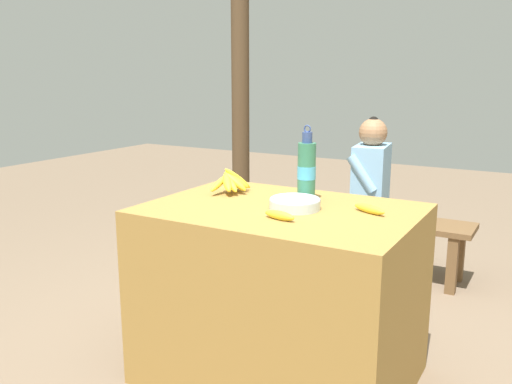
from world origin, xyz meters
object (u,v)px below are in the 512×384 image
loose_banana_side (369,209)px  seated_vendor (364,186)px  banana_bunch_green (301,199)px  banana_bunch_ripe (231,181)px  wooden_bench (354,222)px  support_post_near (240,80)px  water_bottle (307,171)px  serving_bowl (295,203)px  loose_banana_front (280,215)px

loose_banana_side → seated_vendor: seated_vendor is taller
loose_banana_side → banana_bunch_green: (-0.94, 1.37, -0.34)m
banana_bunch_ripe → wooden_bench: (0.14, 1.33, -0.50)m
wooden_bench → support_post_near: (-1.17, 0.44, 0.94)m
loose_banana_side → support_post_near: support_post_near is taller
loose_banana_side → banana_bunch_ripe: bearing=176.6°
water_bottle → seated_vendor: size_ratio=0.32×
loose_banana_side → serving_bowl: bearing=-163.2°
loose_banana_front → banana_bunch_green: (-0.68, 1.64, -0.34)m
loose_banana_front → serving_bowl: bearing=97.3°
water_bottle → support_post_near: (-1.41, 1.75, 0.36)m
loose_banana_front → seated_vendor: seated_vendor is taller
support_post_near → loose_banana_front: bearing=-55.1°
loose_banana_front → seated_vendor: size_ratio=0.14×
seated_vendor → wooden_bench: bearing=-35.6°
banana_bunch_ripe → serving_bowl: (0.39, -0.13, -0.03)m
loose_banana_front → banana_bunch_ripe: bearing=143.3°
loose_banana_side → wooden_bench: (-0.54, 1.37, -0.46)m
seated_vendor → banana_bunch_green: bearing=-12.8°
seated_vendor → support_post_near: size_ratio=0.42×
loose_banana_side → support_post_near: bearing=133.5°
serving_bowl → support_post_near: support_post_near is taller
banana_bunch_green → loose_banana_front: bearing=-67.6°
water_bottle → loose_banana_front: bearing=-83.0°
seated_vendor → serving_bowl: bearing=89.7°
serving_bowl → banana_bunch_green: bearing=114.1°
serving_bowl → seated_vendor: 1.44m
water_bottle → wooden_bench: size_ratio=0.22×
serving_bowl → water_bottle: bearing=96.5°
banana_bunch_ripe → loose_banana_front: banana_bunch_ripe is taller
banana_bunch_green → water_bottle: bearing=-64.2°
serving_bowl → loose_banana_front: (0.02, -0.18, -0.01)m
banana_bunch_ripe → water_bottle: size_ratio=0.72×
wooden_bench → banana_bunch_green: size_ratio=6.20×
loose_banana_front → seated_vendor: bearing=97.4°
loose_banana_front → support_post_near: (-1.45, 2.08, 0.48)m
seated_vendor → banana_bunch_green: (-0.47, 0.04, -0.15)m
banana_bunch_ripe → serving_bowl: 0.41m
support_post_near → seated_vendor: bearing=-21.0°
banana_bunch_ripe → loose_banana_side: 0.68m
wooden_bench → water_bottle: bearing=-79.7°
banana_bunch_green → support_post_near: support_post_near is taller
water_bottle → loose_banana_side: 0.33m
wooden_bench → loose_banana_front: bearing=-80.4°
banana_bunch_green → wooden_bench: bearing=-0.6°
banana_bunch_ripe → seated_vendor: size_ratio=0.23×
banana_bunch_ripe → support_post_near: (-1.03, 1.77, 0.44)m
banana_bunch_green → serving_bowl: bearing=-65.9°
banana_bunch_ripe → water_bottle: 0.38m
water_bottle → banana_bunch_green: (-0.64, 1.31, -0.46)m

